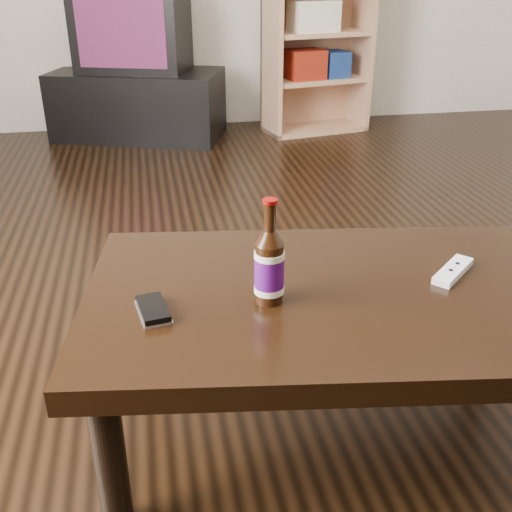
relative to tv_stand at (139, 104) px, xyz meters
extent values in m
cube|color=black|center=(0.71, -2.73, -0.23)|extent=(5.00, 6.00, 0.01)
cube|color=black|center=(0.00, 0.00, 0.00)|extent=(1.25, 0.90, 0.45)
cube|color=black|center=(0.00, 0.00, 0.49)|extent=(0.81, 0.65, 0.53)
cube|color=#B1161C|center=(-0.07, -0.21, 0.49)|extent=(0.55, 0.19, 0.42)
cube|color=tan|center=(0.91, -0.13, 0.45)|extent=(0.09, 0.33, 1.35)
cube|color=tan|center=(1.60, 0.00, 0.45)|extent=(0.09, 0.33, 1.35)
cube|color=tan|center=(1.26, -0.07, -0.21)|extent=(0.78, 0.46, 0.03)
cube|color=tan|center=(1.23, 0.08, 0.45)|extent=(0.72, 0.17, 1.35)
cube|color=tan|center=(1.26, -0.07, 0.14)|extent=(0.71, 0.42, 0.03)
cube|color=tan|center=(1.26, -0.07, 0.45)|extent=(0.71, 0.42, 0.03)
cube|color=maroon|center=(1.16, -0.11, 0.25)|extent=(0.28, 0.25, 0.20)
cube|color=navy|center=(1.38, -0.07, 0.24)|extent=(0.20, 0.23, 0.18)
cube|color=silver|center=(1.21, -0.10, 0.56)|extent=(0.34, 0.26, 0.20)
cube|color=black|center=(0.45, -3.11, 0.19)|extent=(1.27, 0.85, 0.06)
cylinder|color=black|center=(-0.10, -3.31, -0.03)|extent=(0.08, 0.08, 0.39)
cylinder|color=black|center=(-0.03, -2.78, -0.03)|extent=(0.08, 0.08, 0.39)
cylinder|color=black|center=(0.99, -2.92, -0.03)|extent=(0.08, 0.08, 0.39)
cylinder|color=black|center=(0.27, -3.14, 0.29)|extent=(0.08, 0.08, 0.14)
cylinder|color=#38084E|center=(0.27, -3.14, 0.29)|extent=(0.09, 0.09, 0.09)
cylinder|color=beige|center=(0.27, -3.14, 0.34)|extent=(0.09, 0.09, 0.01)
cylinder|color=beige|center=(0.27, -3.14, 0.25)|extent=(0.09, 0.09, 0.01)
cone|color=black|center=(0.27, -3.14, 0.38)|extent=(0.08, 0.08, 0.03)
cylinder|color=black|center=(0.27, -3.14, 0.43)|extent=(0.03, 0.03, 0.06)
cylinder|color=#9C0B08|center=(0.27, -3.14, 0.46)|extent=(0.04, 0.04, 0.01)
cube|color=silver|center=(0.01, -3.14, 0.22)|extent=(0.08, 0.13, 0.01)
cube|color=black|center=(0.01, -3.14, 0.23)|extent=(0.08, 0.12, 0.02)
cylinder|color=silver|center=(0.02, -3.18, 0.24)|extent=(0.03, 0.03, 0.00)
cube|color=silver|center=(0.75, -3.09, 0.23)|extent=(0.15, 0.14, 0.02)
cylinder|color=black|center=(0.77, -3.08, 0.24)|extent=(0.02, 0.02, 0.00)
cylinder|color=black|center=(0.73, -3.11, 0.24)|extent=(0.02, 0.02, 0.00)
camera|label=1|loc=(0.03, -4.28, 0.92)|focal=42.00mm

